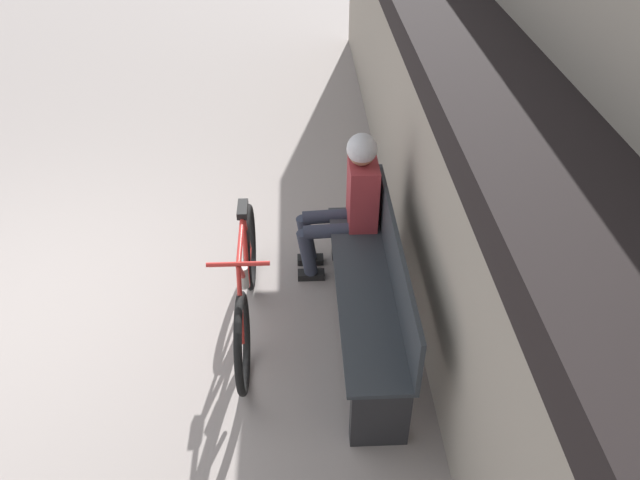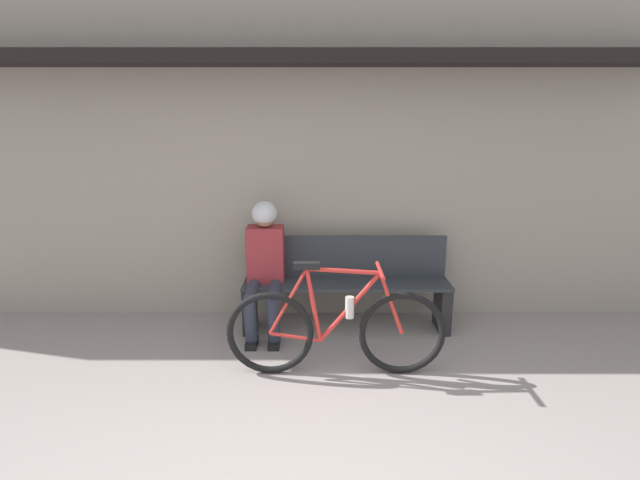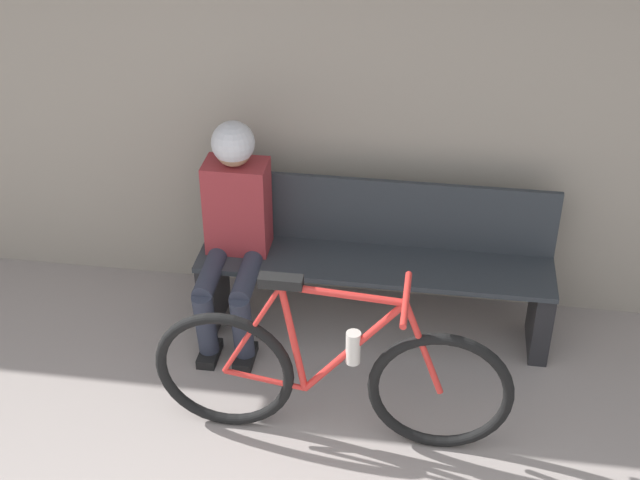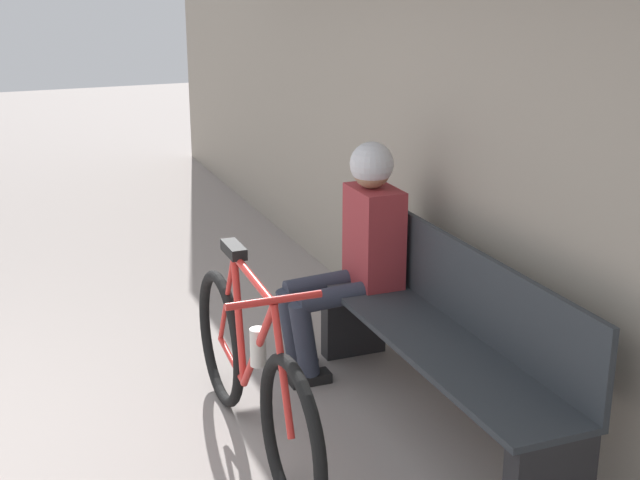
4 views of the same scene
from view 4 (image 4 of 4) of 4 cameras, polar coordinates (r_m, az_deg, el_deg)
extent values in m
cube|color=#9E9384|center=(4.42, 10.85, 10.17)|extent=(12.00, 0.12, 3.20)
cube|color=#2D3338|center=(4.18, 7.32, -6.35)|extent=(1.94, 0.42, 0.03)
cube|color=#2D3338|center=(4.19, 9.78, -3.22)|extent=(1.94, 0.03, 0.40)
cube|color=#232326|center=(5.03, 2.17, -4.90)|extent=(0.10, 0.36, 0.45)
torus|color=black|center=(4.48, -6.39, -6.28)|extent=(0.69, 0.05, 0.69)
torus|color=black|center=(3.60, -1.84, -12.59)|extent=(0.69, 0.05, 0.69)
cylinder|color=red|center=(3.78, -4.33, -2.46)|extent=(0.56, 0.03, 0.07)
cylinder|color=red|center=(3.85, -3.99, -6.86)|extent=(0.48, 0.03, 0.58)
cylinder|color=red|center=(4.08, -5.21, -5.11)|extent=(0.14, 0.03, 0.60)
cylinder|color=red|center=(4.32, -5.66, -7.65)|extent=(0.40, 0.03, 0.09)
cylinder|color=red|center=(4.25, -5.98, -3.76)|extent=(0.31, 0.02, 0.54)
cylinder|color=red|center=(3.56, -2.40, -8.42)|extent=(0.22, 0.03, 0.51)
cube|color=black|center=(4.02, -5.54, -0.61)|extent=(0.20, 0.07, 0.05)
cylinder|color=red|center=(3.53, -2.96, -3.88)|extent=(0.03, 0.40, 0.03)
cylinder|color=beige|center=(3.85, -3.99, -6.86)|extent=(0.07, 0.07, 0.17)
cylinder|color=#2D3342|center=(4.81, 0.17, -2.83)|extent=(0.11, 0.43, 0.13)
cylinder|color=#2D3342|center=(4.83, -1.85, -5.47)|extent=(0.11, 0.17, 0.42)
cube|color=black|center=(4.93, -1.50, -7.87)|extent=(0.10, 0.22, 0.06)
cylinder|color=#2D3342|center=(4.64, 1.09, -3.64)|extent=(0.11, 0.43, 0.13)
cylinder|color=#2D3342|center=(4.66, -1.01, -6.37)|extent=(0.11, 0.17, 0.42)
cube|color=black|center=(4.76, -0.65, -8.83)|extent=(0.10, 0.22, 0.06)
cube|color=maroon|center=(4.73, 3.47, 0.27)|extent=(0.34, 0.22, 0.53)
sphere|color=#9E7556|center=(4.62, 3.33, 4.53)|extent=(0.20, 0.20, 0.20)
sphere|color=silver|center=(4.62, 3.33, 4.89)|extent=(0.23, 0.23, 0.23)
camera|label=1|loc=(1.84, 82.02, 44.34)|focal=35.00mm
camera|label=2|loc=(4.40, -58.18, 7.52)|focal=28.00mm
camera|label=3|loc=(3.85, -62.61, 24.35)|focal=50.00mm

